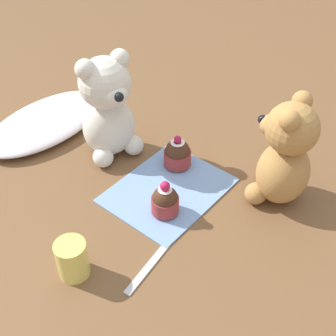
{
  "coord_description": "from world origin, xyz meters",
  "views": [
    {
      "loc": [
        -0.48,
        -0.4,
        0.6
      ],
      "look_at": [
        0.0,
        0.0,
        0.06
      ],
      "focal_mm": 50.0,
      "sensor_mm": 36.0,
      "label": 1
    }
  ],
  "objects_px": {
    "teddy_bear_tan": "(285,155)",
    "teaspoon": "(148,267)",
    "teddy_bear_cream": "(108,108)",
    "cupcake_near_cream_bear": "(177,154)",
    "juice_glass": "(72,259)",
    "cupcake_near_tan_bear": "(165,201)"
  },
  "relations": [
    {
      "from": "teddy_bear_tan",
      "to": "teaspoon",
      "type": "bearing_deg",
      "value": -25.08
    },
    {
      "from": "teddy_bear_cream",
      "to": "teaspoon",
      "type": "relative_size",
      "value": 1.85
    },
    {
      "from": "teddy_bear_cream",
      "to": "cupcake_near_cream_bear",
      "type": "relative_size",
      "value": 3.23
    },
    {
      "from": "teddy_bear_tan",
      "to": "cupcake_near_cream_bear",
      "type": "relative_size",
      "value": 3.08
    },
    {
      "from": "juice_glass",
      "to": "teaspoon",
      "type": "distance_m",
      "value": 0.12
    },
    {
      "from": "teddy_bear_cream",
      "to": "teddy_bear_tan",
      "type": "bearing_deg",
      "value": -55.96
    },
    {
      "from": "teddy_bear_cream",
      "to": "cupcake_near_tan_bear",
      "type": "bearing_deg",
      "value": -91.23
    },
    {
      "from": "teaspoon",
      "to": "cupcake_near_cream_bear",
      "type": "bearing_deg",
      "value": -159.18
    },
    {
      "from": "teddy_bear_cream",
      "to": "cupcake_near_cream_bear",
      "type": "bearing_deg",
      "value": -52.4
    },
    {
      "from": "teddy_bear_tan",
      "to": "cupcake_near_tan_bear",
      "type": "height_order",
      "value": "teddy_bear_tan"
    },
    {
      "from": "teddy_bear_cream",
      "to": "juice_glass",
      "type": "distance_m",
      "value": 0.31
    },
    {
      "from": "cupcake_near_cream_bear",
      "to": "cupcake_near_tan_bear",
      "type": "height_order",
      "value": "same"
    },
    {
      "from": "cupcake_near_cream_bear",
      "to": "teaspoon",
      "type": "height_order",
      "value": "cupcake_near_cream_bear"
    },
    {
      "from": "teddy_bear_cream",
      "to": "cupcake_near_cream_bear",
      "type": "distance_m",
      "value": 0.16
    },
    {
      "from": "teddy_bear_cream",
      "to": "teaspoon",
      "type": "xyz_separation_m",
      "value": [
        -0.17,
        -0.25,
        -0.1
      ]
    },
    {
      "from": "teddy_bear_cream",
      "to": "teddy_bear_tan",
      "type": "relative_size",
      "value": 1.05
    },
    {
      "from": "juice_glass",
      "to": "teaspoon",
      "type": "bearing_deg",
      "value": -46.38
    },
    {
      "from": "teddy_bear_tan",
      "to": "juice_glass",
      "type": "height_order",
      "value": "teddy_bear_tan"
    },
    {
      "from": "cupcake_near_tan_bear",
      "to": "teddy_bear_cream",
      "type": "bearing_deg",
      "value": 71.88
    },
    {
      "from": "cupcake_near_cream_bear",
      "to": "teddy_bear_cream",
      "type": "bearing_deg",
      "value": 110.71
    },
    {
      "from": "cupcake_near_tan_bear",
      "to": "juice_glass",
      "type": "distance_m",
      "value": 0.19
    },
    {
      "from": "cupcake_near_tan_bear",
      "to": "teaspoon",
      "type": "relative_size",
      "value": 0.58
    }
  ]
}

